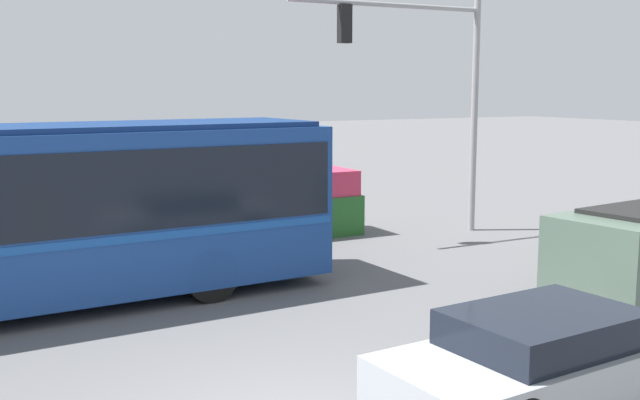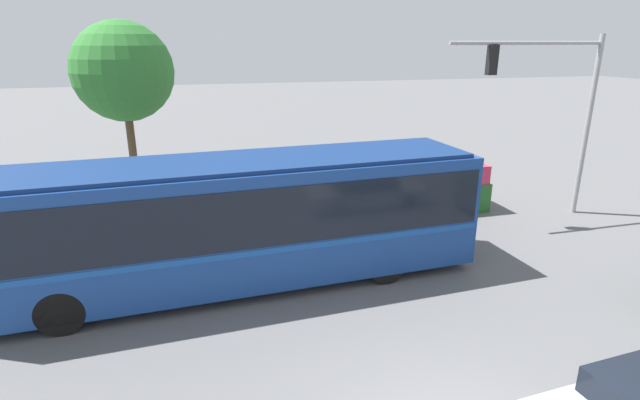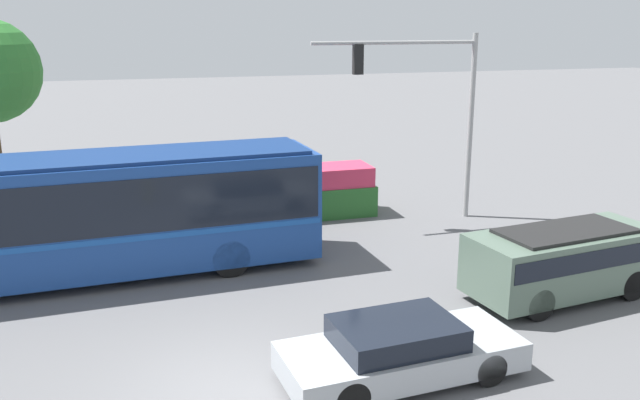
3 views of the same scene
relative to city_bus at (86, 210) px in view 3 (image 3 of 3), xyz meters
The scene contains 6 objects.
ground_plane 7.30m from the city_bus, 69.17° to the right, with size 140.00×140.00×0.00m, color #5B5B5E.
city_bus is the anchor object (origin of this frame).
sedan_foreground 9.13m from the city_bus, 51.08° to the right, with size 4.63×2.14×1.15m.
suv_left_lane 11.91m from the city_bus, 22.74° to the right, with size 4.91×2.48×1.71m.
traffic_light_pole 11.25m from the city_bus, 12.05° to the left, with size 5.60×0.24×6.13m.
flowering_hedge 6.09m from the city_bus, 39.92° to the left, with size 9.21×1.58×1.70m.
Camera 3 is at (-1.49, -10.81, 6.49)m, focal length 37.55 mm.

